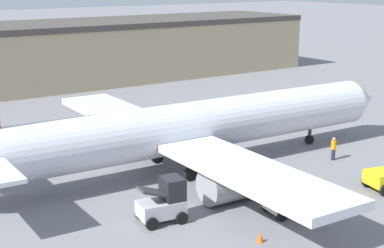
% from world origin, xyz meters
% --- Properties ---
extents(ground_plane, '(400.00, 400.00, 0.00)m').
position_xyz_m(ground_plane, '(0.00, 0.00, 0.00)').
color(ground_plane, slate).
extents(terminal_building, '(70.95, 13.84, 7.56)m').
position_xyz_m(terminal_building, '(3.99, 36.54, 3.78)').
color(terminal_building, tan).
rests_on(terminal_building, ground_plane).
extents(airplane, '(37.77, 31.40, 10.07)m').
position_xyz_m(airplane, '(-0.94, 0.03, 2.89)').
color(airplane, silver).
rests_on(airplane, ground_plane).
extents(ground_crew_worker, '(0.38, 0.38, 1.71)m').
position_xyz_m(ground_crew_worker, '(9.56, -4.39, 0.91)').
color(ground_crew_worker, '#1E2338').
rests_on(ground_crew_worker, ground_plane).
extents(belt_loader_truck, '(2.70, 2.17, 2.45)m').
position_xyz_m(belt_loader_truck, '(-6.50, -6.78, 1.12)').
color(belt_loader_truck, '#B2B2B7').
rests_on(belt_loader_truck, ground_plane).
extents(pushback_tug, '(2.76, 2.14, 2.00)m').
position_xyz_m(pushback_tug, '(0.12, -9.84, 0.91)').
color(pushback_tug, beige).
rests_on(pushback_tug, ground_plane).
extents(safety_cone_near, '(0.36, 0.36, 0.55)m').
position_xyz_m(safety_cone_near, '(-3.89, -11.80, 0.28)').
color(safety_cone_near, '#EF590F').
rests_on(safety_cone_near, ground_plane).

